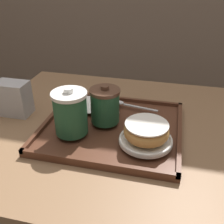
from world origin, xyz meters
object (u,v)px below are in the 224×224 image
donut_chocolate_glazed (146,131)px  coffee_cup_front (70,112)px  coffee_cup_rear (105,105)px  napkin_dispenser (14,98)px  spoon (126,104)px

donut_chocolate_glazed → coffee_cup_front: bearing=179.5°
coffee_cup_rear → napkin_dispenser: size_ratio=1.04×
coffee_cup_rear → donut_chocolate_glazed: (0.14, -0.08, -0.02)m
coffee_cup_rear → napkin_dispenser: bearing=176.9°
coffee_cup_rear → spoon: size_ratio=0.76×
donut_chocolate_glazed → napkin_dispenser: size_ratio=1.07×
donut_chocolate_glazed → spoon: bearing=115.3°
coffee_cup_rear → spoon: 0.13m
coffee_cup_rear → spoon: (0.04, 0.12, -0.05)m
coffee_cup_front → donut_chocolate_glazed: size_ratio=1.13×
coffee_cup_rear → napkin_dispenser: 0.32m
coffee_cup_front → donut_chocolate_glazed: 0.22m
spoon → coffee_cup_rear: bearing=80.0°
donut_chocolate_glazed → napkin_dispenser: napkin_dispenser is taller
spoon → napkin_dispenser: napkin_dispenser is taller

